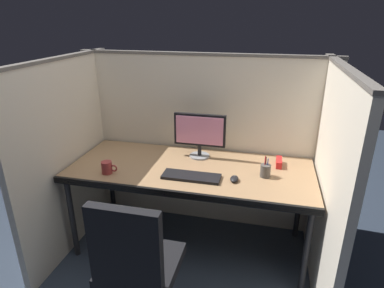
{
  "coord_description": "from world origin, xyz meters",
  "views": [
    {
      "loc": [
        0.55,
        -1.96,
        1.86
      ],
      "look_at": [
        0.0,
        0.35,
        0.92
      ],
      "focal_mm": 30.53,
      "sensor_mm": 36.0,
      "label": 1
    }
  ],
  "objects_px": {
    "keyboard_main": "(191,176)",
    "coffee_mug": "(107,167)",
    "pen_cup": "(265,171)",
    "office_chair": "(139,284)",
    "monitor_center": "(200,133)",
    "computer_mouse": "(234,179)",
    "red_stapler": "(279,162)",
    "desk": "(190,174)"
  },
  "relations": [
    {
      "from": "keyboard_main",
      "to": "coffee_mug",
      "type": "height_order",
      "value": "coffee_mug"
    },
    {
      "from": "office_chair",
      "to": "coffee_mug",
      "type": "bearing_deg",
      "value": 125.43
    },
    {
      "from": "red_stapler",
      "to": "coffee_mug",
      "type": "bearing_deg",
      "value": -160.78
    },
    {
      "from": "desk",
      "to": "pen_cup",
      "type": "relative_size",
      "value": 11.63
    },
    {
      "from": "desk",
      "to": "monitor_center",
      "type": "distance_m",
      "value": 0.36
    },
    {
      "from": "computer_mouse",
      "to": "red_stapler",
      "type": "distance_m",
      "value": 0.47
    },
    {
      "from": "office_chair",
      "to": "computer_mouse",
      "type": "height_order",
      "value": "office_chair"
    },
    {
      "from": "pen_cup",
      "to": "office_chair",
      "type": "bearing_deg",
      "value": -128.81
    },
    {
      "from": "coffee_mug",
      "to": "pen_cup",
      "type": "relative_size",
      "value": 0.77
    },
    {
      "from": "monitor_center",
      "to": "keyboard_main",
      "type": "distance_m",
      "value": 0.44
    },
    {
      "from": "monitor_center",
      "to": "red_stapler",
      "type": "xyz_separation_m",
      "value": [
        0.65,
        -0.03,
        -0.19
      ]
    },
    {
      "from": "coffee_mug",
      "to": "desk",
      "type": "bearing_deg",
      "value": 21.35
    },
    {
      "from": "keyboard_main",
      "to": "office_chair",
      "type": "bearing_deg",
      "value": -102.23
    },
    {
      "from": "office_chair",
      "to": "red_stapler",
      "type": "relative_size",
      "value": 6.5
    },
    {
      "from": "red_stapler",
      "to": "pen_cup",
      "type": "distance_m",
      "value": 0.24
    },
    {
      "from": "desk",
      "to": "pen_cup",
      "type": "height_order",
      "value": "pen_cup"
    },
    {
      "from": "keyboard_main",
      "to": "computer_mouse",
      "type": "distance_m",
      "value": 0.32
    },
    {
      "from": "keyboard_main",
      "to": "red_stapler",
      "type": "distance_m",
      "value": 0.73
    },
    {
      "from": "coffee_mug",
      "to": "pen_cup",
      "type": "distance_m",
      "value": 1.19
    },
    {
      "from": "computer_mouse",
      "to": "pen_cup",
      "type": "bearing_deg",
      "value": 29.84
    },
    {
      "from": "keyboard_main",
      "to": "computer_mouse",
      "type": "height_order",
      "value": "computer_mouse"
    },
    {
      "from": "office_chair",
      "to": "keyboard_main",
      "type": "relative_size",
      "value": 2.27
    },
    {
      "from": "monitor_center",
      "to": "computer_mouse",
      "type": "height_order",
      "value": "monitor_center"
    },
    {
      "from": "computer_mouse",
      "to": "coffee_mug",
      "type": "distance_m",
      "value": 0.96
    },
    {
      "from": "office_chair",
      "to": "keyboard_main",
      "type": "xyz_separation_m",
      "value": [
        0.15,
        0.7,
        0.39
      ]
    },
    {
      "from": "monitor_center",
      "to": "keyboard_main",
      "type": "bearing_deg",
      "value": -86.64
    },
    {
      "from": "computer_mouse",
      "to": "coffee_mug",
      "type": "xyz_separation_m",
      "value": [
        -0.95,
        -0.1,
        0.03
      ]
    },
    {
      "from": "office_chair",
      "to": "monitor_center",
      "type": "bearing_deg",
      "value": 80.9
    },
    {
      "from": "monitor_center",
      "to": "pen_cup",
      "type": "relative_size",
      "value": 2.63
    },
    {
      "from": "monitor_center",
      "to": "desk",
      "type": "bearing_deg",
      "value": -95.73
    },
    {
      "from": "computer_mouse",
      "to": "red_stapler",
      "type": "relative_size",
      "value": 0.64
    },
    {
      "from": "computer_mouse",
      "to": "keyboard_main",
      "type": "bearing_deg",
      "value": -175.48
    },
    {
      "from": "monitor_center",
      "to": "keyboard_main",
      "type": "xyz_separation_m",
      "value": [
        0.02,
        -0.39,
        -0.2
      ]
    },
    {
      "from": "desk",
      "to": "office_chair",
      "type": "relative_size",
      "value": 1.95
    },
    {
      "from": "desk",
      "to": "red_stapler",
      "type": "distance_m",
      "value": 0.71
    },
    {
      "from": "office_chair",
      "to": "monitor_center",
      "type": "distance_m",
      "value": 1.25
    },
    {
      "from": "office_chair",
      "to": "computer_mouse",
      "type": "bearing_deg",
      "value": 54.79
    },
    {
      "from": "desk",
      "to": "pen_cup",
      "type": "distance_m",
      "value": 0.58
    },
    {
      "from": "desk",
      "to": "computer_mouse",
      "type": "height_order",
      "value": "computer_mouse"
    },
    {
      "from": "keyboard_main",
      "to": "red_stapler",
      "type": "relative_size",
      "value": 2.87
    },
    {
      "from": "red_stapler",
      "to": "coffee_mug",
      "type": "xyz_separation_m",
      "value": [
        -1.27,
        -0.44,
        0.02
      ]
    },
    {
      "from": "red_stapler",
      "to": "pen_cup",
      "type": "height_order",
      "value": "pen_cup"
    }
  ]
}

